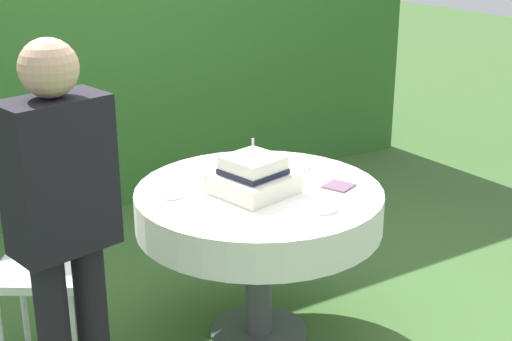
# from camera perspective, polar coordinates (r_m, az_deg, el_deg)

# --- Properties ---
(ground_plane) EXTENTS (20.00, 20.00, 0.00)m
(ground_plane) POSITION_cam_1_polar(r_m,az_deg,el_deg) (3.73, 0.22, -12.52)
(ground_plane) COLOR #3D602D
(foliage_hedge) EXTENTS (5.18, 0.49, 2.30)m
(foliage_hedge) POSITION_cam_1_polar(r_m,az_deg,el_deg) (5.16, -12.86, 9.91)
(foliage_hedge) COLOR #336628
(foliage_hedge) RESTS_ON ground_plane
(cake_table) EXTENTS (1.15, 1.15, 0.77)m
(cake_table) POSITION_cam_1_polar(r_m,az_deg,el_deg) (3.42, 0.23, -3.11)
(cake_table) COLOR #4C4C51
(cake_table) RESTS_ON ground_plane
(wedding_cake) EXTENTS (0.39, 0.39, 0.26)m
(wedding_cake) POSITION_cam_1_polar(r_m,az_deg,el_deg) (3.32, -0.24, -0.47)
(wedding_cake) COLOR silver
(wedding_cake) RESTS_ON cake_table
(serving_plate_near) EXTENTS (0.12, 0.12, 0.01)m
(serving_plate_near) POSITION_cam_1_polar(r_m,az_deg,el_deg) (3.33, -6.56, -1.89)
(serving_plate_near) COLOR white
(serving_plate_near) RESTS_ON cake_table
(serving_plate_far) EXTENTS (0.14, 0.14, 0.01)m
(serving_plate_far) POSITION_cam_1_polar(r_m,az_deg,el_deg) (3.18, 5.11, -2.93)
(serving_plate_far) COLOR white
(serving_plate_far) RESTS_ON cake_table
(serving_plate_left) EXTENTS (0.15, 0.15, 0.01)m
(serving_plate_left) POSITION_cam_1_polar(r_m,az_deg,el_deg) (3.67, 3.06, 0.31)
(serving_plate_left) COLOR white
(serving_plate_left) RESTS_ON cake_table
(serving_plate_right) EXTENTS (0.11, 0.11, 0.01)m
(serving_plate_right) POSITION_cam_1_polar(r_m,az_deg,el_deg) (3.78, -0.30, 0.94)
(serving_plate_right) COLOR white
(serving_plate_right) RESTS_ON cake_table
(napkin_stack) EXTENTS (0.16, 0.16, 0.01)m
(napkin_stack) POSITION_cam_1_polar(r_m,az_deg,el_deg) (3.44, 6.43, -1.20)
(napkin_stack) COLOR #6B4C60
(napkin_stack) RESTS_ON cake_table
(garden_chair) EXTENTS (0.55, 0.55, 0.89)m
(garden_chair) POSITION_cam_1_polar(r_m,az_deg,el_deg) (3.48, -16.03, -5.76)
(garden_chair) COLOR white
(garden_chair) RESTS_ON ground_plane
(standing_person) EXTENTS (0.39, 0.27, 1.60)m
(standing_person) POSITION_cam_1_polar(r_m,az_deg,el_deg) (2.69, -14.67, -4.31)
(standing_person) COLOR black
(standing_person) RESTS_ON ground_plane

